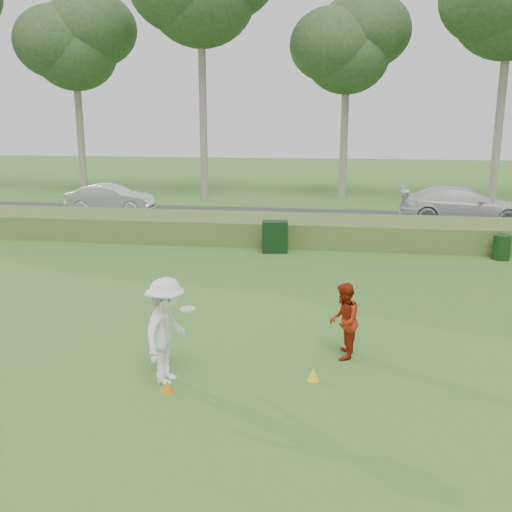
% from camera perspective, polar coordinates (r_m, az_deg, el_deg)
% --- Properties ---
extents(ground, '(120.00, 120.00, 0.00)m').
position_cam_1_polar(ground, '(10.91, -3.28, -11.58)').
color(ground, '#326B23').
rests_on(ground, ground).
extents(reed_strip, '(80.00, 3.00, 0.90)m').
position_cam_1_polar(reed_strip, '(22.15, 3.17, 2.65)').
color(reed_strip, '#4A6628').
rests_on(reed_strip, ground).
extents(park_road, '(80.00, 6.00, 0.06)m').
position_cam_1_polar(park_road, '(27.13, 4.22, 3.75)').
color(park_road, '#2D2D2D').
rests_on(park_road, ground).
extents(tree_2, '(6.50, 6.50, 12.00)m').
position_cam_1_polar(tree_2, '(37.56, -17.73, 19.58)').
color(tree_2, gray).
rests_on(tree_2, ground).
extents(tree_4, '(6.24, 6.24, 11.50)m').
position_cam_1_polar(tree_4, '(34.38, 9.11, 20.01)').
color(tree_4, gray).
rests_on(tree_4, ground).
extents(player_white, '(0.98, 1.34, 1.94)m').
position_cam_1_polar(player_white, '(10.31, -8.96, -7.41)').
color(player_white, white).
rests_on(player_white, ground).
extents(player_red, '(0.64, 0.79, 1.53)m').
position_cam_1_polar(player_red, '(11.39, 8.75, -6.44)').
color(player_red, '#9D220D').
rests_on(player_red, ground).
extents(cone_orange, '(0.21, 0.21, 0.23)m').
position_cam_1_polar(cone_orange, '(10.24, -8.84, -12.79)').
color(cone_orange, orange).
rests_on(cone_orange, ground).
extents(cone_yellow, '(0.22, 0.22, 0.25)m').
position_cam_1_polar(cone_yellow, '(10.60, 5.76, -11.67)').
color(cone_yellow, yellow).
rests_on(cone_yellow, ground).
extents(utility_cabinet, '(0.98, 0.70, 1.12)m').
position_cam_1_polar(utility_cabinet, '(20.23, 1.89, 1.94)').
color(utility_cabinet, black).
rests_on(utility_cabinet, ground).
extents(trash_bin, '(0.74, 0.74, 0.85)m').
position_cam_1_polar(trash_bin, '(20.87, 23.35, 0.80)').
color(trash_bin, black).
rests_on(trash_bin, ground).
extents(car_mid, '(4.35, 1.73, 1.41)m').
position_cam_1_polar(car_mid, '(29.44, -14.32, 5.59)').
color(car_mid, white).
rests_on(car_mid, park_road).
extents(car_right, '(5.64, 2.52, 1.61)m').
position_cam_1_polar(car_right, '(27.31, 19.95, 4.82)').
color(car_right, silver).
rests_on(car_right, park_road).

